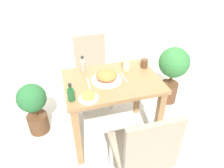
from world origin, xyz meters
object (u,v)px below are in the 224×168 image
at_px(sauce_bottle, 83,65).
at_px(potted_plant_right, 173,69).
at_px(food_plate, 107,76).
at_px(drink_cup, 144,63).
at_px(chair_near, 144,151).
at_px(juice_glass, 126,63).
at_px(chair_far, 92,67).
at_px(side_plate, 88,96).
at_px(potted_plant_left, 34,106).
at_px(condiment_bottle, 71,94).

bearing_deg(sauce_bottle, potted_plant_right, 6.70).
distance_m(food_plate, drink_cup, 0.45).
relative_size(chair_near, juice_glass, 6.51).
height_order(chair_far, side_plate, chair_far).
xyz_separation_m(side_plate, potted_plant_left, (-0.52, 0.51, -0.39)).
xyz_separation_m(juice_glass, condiment_bottle, (-0.59, -0.35, -0.01)).
distance_m(chair_far, potted_plant_left, 0.84).
distance_m(chair_near, potted_plant_left, 1.27).
relative_size(chair_near, condiment_bottle, 5.45).
height_order(side_plate, juice_glass, juice_glass).
bearing_deg(potted_plant_right, side_plate, -152.60).
relative_size(side_plate, potted_plant_right, 0.21).
bearing_deg(sauce_bottle, juice_glass, -13.09).
bearing_deg(juice_glass, condiment_bottle, -149.54).
bearing_deg(side_plate, potted_plant_right, 27.40).
bearing_deg(side_plate, sauce_bottle, 86.02).
xyz_separation_m(drink_cup, potted_plant_left, (-1.17, 0.15, -0.41)).
height_order(side_plate, condiment_bottle, condiment_bottle).
distance_m(chair_far, food_plate, 0.74).
height_order(chair_far, food_plate, chair_far).
xyz_separation_m(food_plate, potted_plant_left, (-0.74, 0.28, -0.41)).
bearing_deg(condiment_bottle, potted_plant_right, 23.98).
bearing_deg(potted_plant_right, condiment_bottle, -156.02).
bearing_deg(chair_near, food_plate, -80.52).
bearing_deg(potted_plant_right, sauce_bottle, -173.30).
distance_m(juice_glass, potted_plant_right, 0.81).
relative_size(food_plate, potted_plant_right, 0.36).
xyz_separation_m(potted_plant_left, potted_plant_right, (1.69, 0.09, 0.13)).
distance_m(juice_glass, condiment_bottle, 0.68).
height_order(chair_far, juice_glass, chair_far).
bearing_deg(side_plate, condiment_bottle, 168.96).
bearing_deg(food_plate, sauce_bottle, 126.89).
height_order(chair_near, sauce_bottle, sauce_bottle).
relative_size(condiment_bottle, potted_plant_left, 0.26).
height_order(chair_near, food_plate, chair_near).
bearing_deg(drink_cup, sauce_bottle, 170.02).
xyz_separation_m(drink_cup, sauce_bottle, (-0.61, 0.11, 0.02)).
xyz_separation_m(chair_near, potted_plant_left, (-0.85, 0.94, -0.13)).
bearing_deg(potted_plant_right, drink_cup, -155.10).
bearing_deg(chair_near, sauce_bottle, -72.20).
xyz_separation_m(food_plate, potted_plant_right, (0.95, 0.37, -0.28)).
relative_size(chair_far, potted_plant_right, 1.14).
distance_m(chair_far, condiment_bottle, 1.00).
bearing_deg(condiment_bottle, juice_glass, 30.46).
xyz_separation_m(drink_cup, potted_plant_right, (0.52, 0.24, -0.28)).
height_order(chair_far, condiment_bottle, condiment_bottle).
bearing_deg(drink_cup, condiment_bottle, -156.65).
bearing_deg(sauce_bottle, side_plate, -93.98).
height_order(chair_near, juice_glass, chair_near).
bearing_deg(chair_near, side_plate, -53.28).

